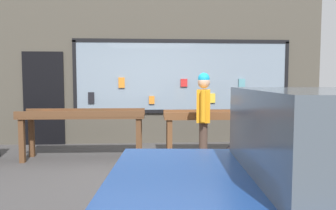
% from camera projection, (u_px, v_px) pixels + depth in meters
% --- Properties ---
extents(ground_plane, '(40.00, 40.00, 0.00)m').
position_uv_depth(ground_plane, '(155.00, 170.00, 5.35)').
color(ground_plane, '#474444').
extents(shopfront_facade, '(7.93, 0.29, 3.49)m').
position_uv_depth(shopfront_facade, '(153.00, 69.00, 7.59)').
color(shopfront_facade, '#4C473D').
rests_on(shopfront_facade, ground_plane).
extents(display_table_left, '(2.27, 0.67, 0.92)m').
position_uv_depth(display_table_left, '(83.00, 120.00, 6.04)').
color(display_table_left, brown).
rests_on(display_table_left, ground_plane).
extents(display_table_right, '(2.27, 0.64, 0.89)m').
position_uv_depth(display_table_right, '(223.00, 120.00, 6.21)').
color(display_table_right, brown).
rests_on(display_table_right, ground_plane).
extents(person_browsing, '(0.30, 0.63, 1.59)m').
position_uv_depth(person_browsing, '(204.00, 113.00, 5.54)').
color(person_browsing, '#4C382D').
rests_on(person_browsing, ground_plane).
extents(small_dog, '(0.45, 0.51, 0.41)m').
position_uv_depth(small_dog, '(233.00, 152.00, 5.44)').
color(small_dog, black).
rests_on(small_dog, ground_plane).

